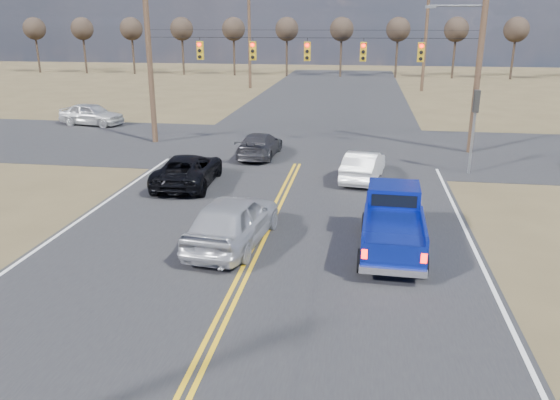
# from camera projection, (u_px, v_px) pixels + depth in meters

# --- Properties ---
(ground) EXTENTS (160.00, 160.00, 0.00)m
(ground) POSITION_uv_depth(u_px,v_px,m) (233.00, 296.00, 14.25)
(ground) COLOR brown
(ground) RESTS_ON ground
(road_main) EXTENTS (14.00, 120.00, 0.02)m
(road_main) POSITION_uv_depth(u_px,v_px,m) (286.00, 187.00, 23.64)
(road_main) COLOR #28282B
(road_main) RESTS_ON ground
(road_cross) EXTENTS (120.00, 12.00, 0.02)m
(road_cross) POSITION_uv_depth(u_px,v_px,m) (306.00, 147.00, 31.16)
(road_cross) COLOR #28282B
(road_cross) RESTS_ON ground
(signal_gantry) EXTENTS (19.60, 4.83, 10.00)m
(signal_gantry) POSITION_uv_depth(u_px,v_px,m) (316.00, 56.00, 29.31)
(signal_gantry) COLOR #473323
(signal_gantry) RESTS_ON ground
(utility_poles) EXTENTS (19.60, 58.32, 10.00)m
(utility_poles) POSITION_uv_depth(u_px,v_px,m) (305.00, 54.00, 28.59)
(utility_poles) COLOR #473323
(utility_poles) RESTS_ON ground
(treeline) EXTENTS (87.00, 117.80, 7.40)m
(treeline) POSITION_uv_depth(u_px,v_px,m) (321.00, 39.00, 37.80)
(treeline) COLOR #33261C
(treeline) RESTS_ON ground
(pickup_truck) EXTENTS (2.08, 4.94, 1.83)m
(pickup_truck) POSITION_uv_depth(u_px,v_px,m) (393.00, 224.00, 16.84)
(pickup_truck) COLOR black
(pickup_truck) RESTS_ON ground
(silver_suv) EXTENTS (2.52, 5.07, 1.66)m
(silver_suv) POSITION_uv_depth(u_px,v_px,m) (233.00, 220.00, 17.34)
(silver_suv) COLOR #AEB0B7
(silver_suv) RESTS_ON ground
(black_suv) EXTENTS (2.51, 5.03, 1.37)m
(black_suv) POSITION_uv_depth(u_px,v_px,m) (188.00, 170.00, 23.78)
(black_suv) COLOR black
(black_suv) RESTS_ON ground
(white_car_queue) EXTENTS (2.08, 4.22, 1.33)m
(white_car_queue) POSITION_uv_depth(u_px,v_px,m) (363.00, 166.00, 24.51)
(white_car_queue) COLOR white
(white_car_queue) RESTS_ON ground
(dgrey_car_queue) EXTENTS (1.99, 4.48, 1.28)m
(dgrey_car_queue) POSITION_uv_depth(u_px,v_px,m) (260.00, 145.00, 28.77)
(dgrey_car_queue) COLOR #35353A
(dgrey_car_queue) RESTS_ON ground
(cross_car_west) EXTENTS (2.53, 4.72, 1.53)m
(cross_car_west) POSITION_uv_depth(u_px,v_px,m) (91.00, 114.00, 37.54)
(cross_car_west) COLOR silver
(cross_car_west) RESTS_ON ground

